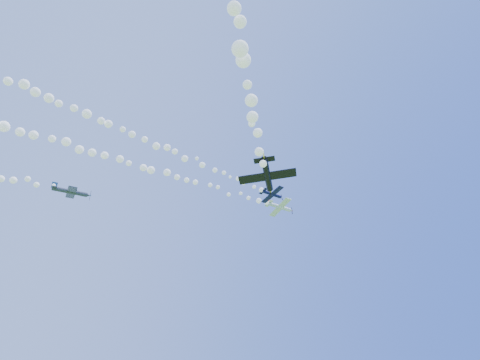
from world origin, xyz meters
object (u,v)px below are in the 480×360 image
plane_white (280,207)px  plane_black (267,176)px  plane_grey (71,192)px  plane_navy (272,194)px

plane_white → plane_black: bearing=-126.7°
plane_white → plane_grey: size_ratio=1.11×
plane_grey → plane_black: plane_grey is taller
plane_navy → plane_black: 36.47m
plane_grey → plane_white: bearing=4.0°
plane_white → plane_navy: plane_white is taller
plane_white → plane_grey: bearing=-177.5°
plane_navy → plane_grey: (-39.26, 7.73, -9.53)m
plane_white → plane_grey: (-46.10, 1.84, -11.66)m
plane_navy → plane_black: (-20.01, -24.43, -18.25)m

